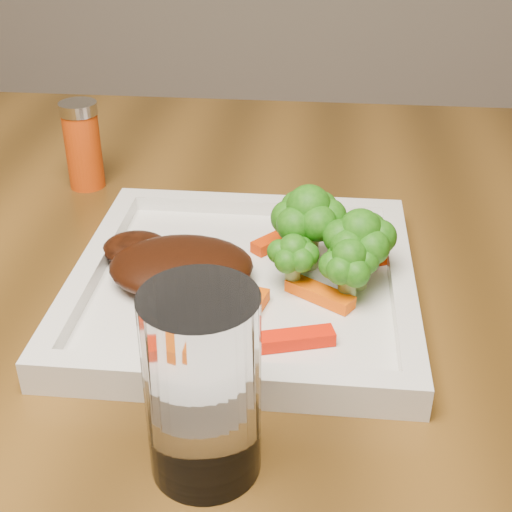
# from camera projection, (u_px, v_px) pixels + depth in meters

# --- Properties ---
(plate) EXTENTS (0.27, 0.27, 0.01)m
(plate) POSITION_uv_depth(u_px,v_px,m) (244.00, 288.00, 0.58)
(plate) COLOR white
(plate) RESTS_ON dining_table
(steak) EXTENTS (0.12, 0.10, 0.03)m
(steak) POSITION_uv_depth(u_px,v_px,m) (181.00, 266.00, 0.57)
(steak) COLOR black
(steak) RESTS_ON plate
(broccoli_0) EXTENTS (0.09, 0.09, 0.07)m
(broccoli_0) POSITION_uv_depth(u_px,v_px,m) (308.00, 229.00, 0.58)
(broccoli_0) COLOR #2F7413
(broccoli_0) RESTS_ON plate
(broccoli_1) EXTENTS (0.07, 0.07, 0.06)m
(broccoli_1) POSITION_uv_depth(u_px,v_px,m) (359.00, 251.00, 0.56)
(broccoli_1) COLOR #196F12
(broccoli_1) RESTS_ON plate
(broccoli_2) EXTENTS (0.06, 0.06, 0.06)m
(broccoli_2) POSITION_uv_depth(u_px,v_px,m) (349.00, 268.00, 0.54)
(broccoli_2) COLOR #1B7213
(broccoli_2) RESTS_ON plate
(broccoli_3) EXTENTS (0.05, 0.05, 0.06)m
(broccoli_3) POSITION_uv_depth(u_px,v_px,m) (293.00, 255.00, 0.55)
(broccoli_3) COLOR #1C6410
(broccoli_3) RESTS_ON plate
(carrot_0) EXTENTS (0.06, 0.03, 0.01)m
(carrot_0) POSITION_uv_depth(u_px,v_px,m) (295.00, 339.00, 0.50)
(carrot_0) COLOR red
(carrot_0) RESTS_ON plate
(carrot_2) EXTENTS (0.03, 0.06, 0.01)m
(carrot_2) POSITION_uv_depth(u_px,v_px,m) (246.00, 314.00, 0.53)
(carrot_2) COLOR #E24F03
(carrot_2) RESTS_ON plate
(carrot_3) EXTENTS (0.05, 0.03, 0.01)m
(carrot_3) POSITION_uv_depth(u_px,v_px,m) (368.00, 258.00, 0.60)
(carrot_3) COLOR red
(carrot_3) RESTS_ON plate
(carrot_4) EXTENTS (0.04, 0.05, 0.01)m
(carrot_4) POSITION_uv_depth(u_px,v_px,m) (277.00, 240.00, 0.63)
(carrot_4) COLOR red
(carrot_4) RESTS_ON plate
(carrot_5) EXTENTS (0.06, 0.04, 0.01)m
(carrot_5) POSITION_uv_depth(u_px,v_px,m) (320.00, 294.00, 0.55)
(carrot_5) COLOR #F75604
(carrot_5) RESTS_ON plate
(spice_shaker) EXTENTS (0.04, 0.04, 0.09)m
(spice_shaker) POSITION_uv_depth(u_px,v_px,m) (83.00, 145.00, 0.74)
(spice_shaker) COLOR #CE400B
(spice_shaker) RESTS_ON dining_table
(drinking_glass) EXTENTS (0.08, 0.08, 0.12)m
(drinking_glass) POSITION_uv_depth(u_px,v_px,m) (203.00, 386.00, 0.40)
(drinking_glass) COLOR silver
(drinking_glass) RESTS_ON dining_table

